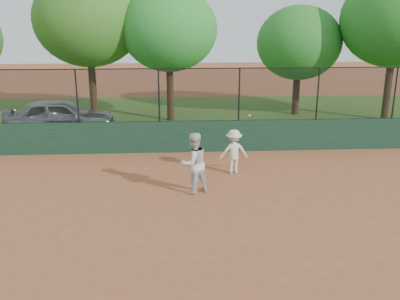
{
  "coord_description": "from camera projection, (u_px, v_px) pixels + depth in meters",
  "views": [
    {
      "loc": [
        0.04,
        -10.44,
        5.02
      ],
      "look_at": [
        0.8,
        2.2,
        1.2
      ],
      "focal_mm": 40.0,
      "sensor_mm": 36.0,
      "label": 1
    }
  ],
  "objects": [
    {
      "name": "grass_strip",
      "position": [
        173.0,
        118.0,
        22.9
      ],
      "size": [
        36.0,
        12.0,
        0.01
      ],
      "primitive_type": "cube",
      "color": "#33581B",
      "rests_on": "ground"
    },
    {
      "name": "parked_car",
      "position": [
        61.0,
        117.0,
        19.41
      ],
      "size": [
        4.87,
        2.38,
        1.6
      ],
      "primitive_type": "imported",
      "rotation": [
        0.0,
        0.0,
        1.68
      ],
      "color": "#9EA1A7",
      "rests_on": "ground"
    },
    {
      "name": "back_wall",
      "position": [
        173.0,
        137.0,
        16.99
      ],
      "size": [
        26.0,
        0.2,
        1.2
      ],
      "primitive_type": "cube",
      "color": "#1A3B26",
      "rests_on": "ground"
    },
    {
      "name": "ground",
      "position": [
        174.0,
        220.0,
        11.43
      ],
      "size": [
        80.0,
        80.0,
        0.0
      ],
      "primitive_type": "plane",
      "color": "#A25834",
      "rests_on": "ground"
    },
    {
      "name": "fence_assembly",
      "position": [
        172.0,
        94.0,
        16.52
      ],
      "size": [
        26.0,
        0.06,
        2.0
      ],
      "color": "black",
      "rests_on": "back_wall"
    },
    {
      "name": "tree_1",
      "position": [
        88.0,
        20.0,
        21.34
      ],
      "size": [
        5.23,
        4.75,
        7.11
      ],
      "color": "#452D18",
      "rests_on": "ground"
    },
    {
      "name": "tree_2",
      "position": [
        169.0,
        30.0,
        21.14
      ],
      "size": [
        4.63,
        4.21,
        6.4
      ],
      "color": "#412917",
      "rests_on": "ground"
    },
    {
      "name": "player_second",
      "position": [
        194.0,
        163.0,
        12.97
      ],
      "size": [
        1.11,
        1.04,
        1.82
      ],
      "primitive_type": "imported",
      "rotation": [
        0.0,
        0.0,
        3.66
      ],
      "color": "silver",
      "rests_on": "ground"
    },
    {
      "name": "player_main",
      "position": [
        234.0,
        151.0,
        14.67
      ],
      "size": [
        1.01,
        0.65,
        2.05
      ],
      "color": "beige",
      "rests_on": "ground"
    },
    {
      "name": "tree_3",
      "position": [
        299.0,
        43.0,
        22.74
      ],
      "size": [
        4.35,
        3.96,
        5.58
      ],
      "color": "#412615",
      "rests_on": "ground"
    },
    {
      "name": "tree_4",
      "position": [
        396.0,
        20.0,
        21.17
      ],
      "size": [
        5.28,
        4.8,
        7.15
      ],
      "color": "#452E18",
      "rests_on": "ground"
    }
  ]
}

